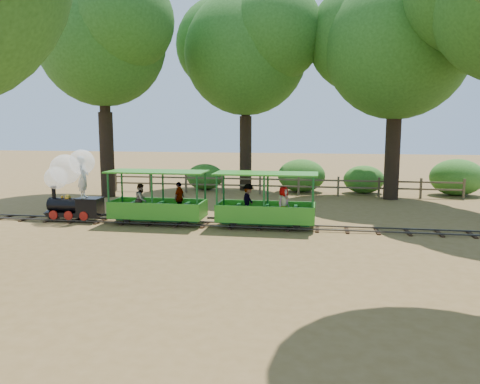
% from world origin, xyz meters
% --- Properties ---
extents(ground, '(90.00, 90.00, 0.00)m').
position_xyz_m(ground, '(0.00, 0.00, 0.00)').
color(ground, olive).
rests_on(ground, ground).
extents(track, '(22.00, 1.00, 0.10)m').
position_xyz_m(track, '(0.00, 0.00, 0.07)').
color(track, '#3F3D3A').
rests_on(track, ground).
extents(locomotive, '(2.38, 1.12, 2.74)m').
position_xyz_m(locomotive, '(-7.17, 0.06, 1.55)').
color(locomotive, black).
rests_on(locomotive, ground).
extents(carriage_front, '(3.56, 1.45, 1.85)m').
position_xyz_m(carriage_front, '(-3.72, -0.03, 0.77)').
color(carriage_front, '#308B1E').
rests_on(carriage_front, track).
extents(carriage_rear, '(3.56, 1.45, 1.85)m').
position_xyz_m(carriage_rear, '(0.16, -0.01, 0.78)').
color(carriage_rear, '#308B1E').
rests_on(carriage_rear, track).
extents(oak_nw, '(7.68, 6.76, 10.63)m').
position_xyz_m(oak_nw, '(-8.53, 6.08, 7.86)').
color(oak_nw, '#2D2116').
rests_on(oak_nw, ground).
extents(oak_nc, '(8.24, 7.25, 10.69)m').
position_xyz_m(oak_nc, '(-2.03, 9.59, 7.73)').
color(oak_nc, '#2D2116').
rests_on(oak_nc, ground).
extents(oak_ne, '(8.40, 7.39, 10.56)m').
position_xyz_m(oak_ne, '(5.47, 7.59, 7.54)').
color(oak_ne, '#2D2116').
rests_on(oak_ne, ground).
extents(fence, '(18.10, 0.10, 1.00)m').
position_xyz_m(fence, '(0.00, 8.00, 0.58)').
color(fence, brown).
rests_on(fence, ground).
extents(shrub_west, '(2.08, 1.60, 1.44)m').
position_xyz_m(shrub_west, '(-4.27, 9.30, 0.72)').
color(shrub_west, '#2D6B1E').
rests_on(shrub_west, ground).
extents(shrub_mid_w, '(2.56, 1.97, 1.77)m').
position_xyz_m(shrub_mid_w, '(1.09, 9.30, 0.88)').
color(shrub_mid_w, '#2D6B1E').
rests_on(shrub_mid_w, ground).
extents(shrub_mid_e, '(2.13, 1.64, 1.47)m').
position_xyz_m(shrub_mid_e, '(4.37, 9.30, 0.74)').
color(shrub_mid_e, '#2D6B1E').
rests_on(shrub_mid_e, ground).
extents(shrub_east, '(2.71, 2.08, 1.87)m').
position_xyz_m(shrub_east, '(9.00, 9.30, 0.94)').
color(shrub_east, '#2D6B1E').
rests_on(shrub_east, ground).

